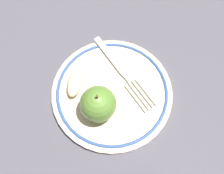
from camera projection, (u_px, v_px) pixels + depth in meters
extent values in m
plane|color=#504D56|center=(103.00, 87.00, 0.49)|extent=(2.00, 2.00, 0.00)
cylinder|color=beige|center=(112.00, 93.00, 0.48)|extent=(0.23, 0.23, 0.01)
torus|color=#315390|center=(112.00, 92.00, 0.47)|extent=(0.21, 0.21, 0.01)
sphere|color=olive|center=(98.00, 104.00, 0.43)|extent=(0.06, 0.06, 0.06)
cylinder|color=brown|center=(97.00, 97.00, 0.39)|extent=(0.00, 0.00, 0.01)
ellipsoid|color=beige|center=(75.00, 82.00, 0.47)|extent=(0.07, 0.04, 0.02)
cube|color=silver|center=(110.00, 56.00, 0.50)|extent=(0.09, 0.07, 0.00)
cube|color=silver|center=(127.00, 78.00, 0.48)|extent=(0.02, 0.02, 0.00)
cube|color=silver|center=(135.00, 98.00, 0.46)|extent=(0.05, 0.04, 0.00)
cube|color=silver|center=(139.00, 96.00, 0.47)|extent=(0.05, 0.04, 0.00)
cube|color=silver|center=(142.00, 94.00, 0.47)|extent=(0.05, 0.04, 0.00)
cube|color=silver|center=(146.00, 92.00, 0.47)|extent=(0.05, 0.04, 0.00)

